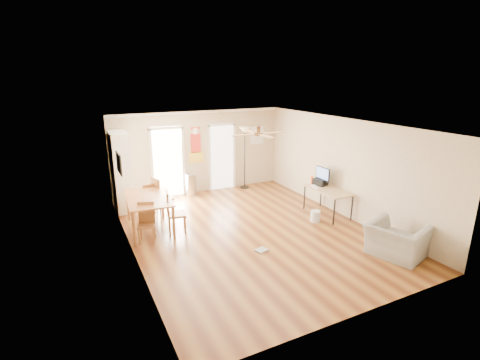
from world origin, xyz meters
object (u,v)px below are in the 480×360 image
torchiere_lamp (245,158)px  printer (320,182)px  bookshelf (121,172)px  dining_chair_right_a (163,196)px  dining_chair_right_b (177,212)px  dining_chair_far (149,199)px  wastebasket_a (315,216)px  computer_desk (327,202)px  trash_can (191,185)px  dining_chair_near (146,223)px  armchair (396,240)px  dining_table (149,213)px

torchiere_lamp → printer: (1.00, -2.68, -0.22)m
bookshelf → dining_chair_right_a: (0.91, -0.90, -0.57)m
dining_chair_right_b → dining_chair_far: bearing=27.0°
dining_chair_far → wastebasket_a: 4.45m
torchiere_lamp → computer_desk: size_ratio=1.54×
dining_chair_right_a → trash_can: size_ratio=1.51×
dining_chair_right_b → dining_chair_near: dining_chair_right_b is taller
dining_chair_near → computer_desk: 4.76m
bookshelf → dining_chair_right_a: bookshelf is taller
dining_chair_right_b → dining_chair_far: dining_chair_right_b is taller
dining_chair_right_b → armchair: (3.75, -3.17, -0.17)m
dining_chair_far → computer_desk: dining_chair_far is taller
dining_chair_right_b → computer_desk: dining_chair_right_b is taller
bookshelf → dining_chair_right_b: 2.40m
printer → bookshelf: bearing=137.5°
trash_can → torchiere_lamp: 1.99m
dining_chair_near → trash_can: bearing=72.1°
dining_chair_right_a → wastebasket_a: bearing=-135.1°
printer → wastebasket_a: (-0.66, -0.69, -0.65)m
dining_chair_right_b → dining_chair_near: (-0.77, -0.20, -0.07)m
dining_chair_near → torchiere_lamp: size_ratio=0.44×
dining_chair_right_a → trash_can: (1.18, 1.18, -0.18)m
bookshelf → dining_table: bearing=-68.2°
dining_chair_right_a → dining_chair_near: 1.64m
wastebasket_a → dining_chair_far: bearing=147.6°
dining_chair_right_a → trash_can: dining_chair_right_a is taller
torchiere_lamp → trash_can: bearing=179.5°
computer_desk → armchair: computer_desk is taller
dining_table → printer: 4.67m
armchair → printer: bearing=-23.1°
wastebasket_a → trash_can: bearing=123.1°
bookshelf → dining_table: 1.86m
dining_table → computer_desk: 4.67m
dining_chair_near → trash_can: size_ratio=1.29×
bookshelf → torchiere_lamp: size_ratio=1.08×
dining_chair_far → torchiere_lamp: torchiere_lamp is taller
dining_chair_right_b → torchiere_lamp: 3.92m
bookshelf → printer: size_ratio=6.42×
bookshelf → printer: bearing=-16.2°
torchiere_lamp → computer_desk: 3.32m
torchiere_lamp → wastebasket_a: bearing=-84.2°
dining_table → computer_desk: (4.52, -1.16, -0.06)m
printer → dining_table: bearing=154.5°
bookshelf → armchair: 7.11m
bookshelf → computer_desk: size_ratio=1.66×
dining_chair_near → dining_table: bearing=90.5°
dining_chair_near → dining_chair_far: (0.41, 1.62, 0.00)m
dining_chair_right_b → torchiere_lamp: bearing=-38.6°
printer → armchair: size_ratio=0.32×
dining_chair_near → printer: dining_chair_near is taller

